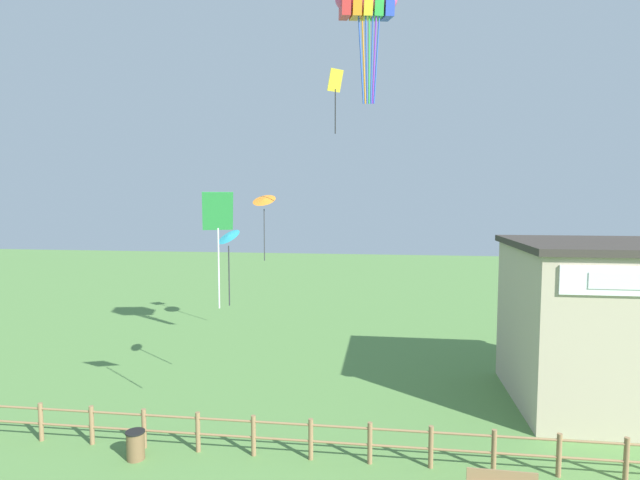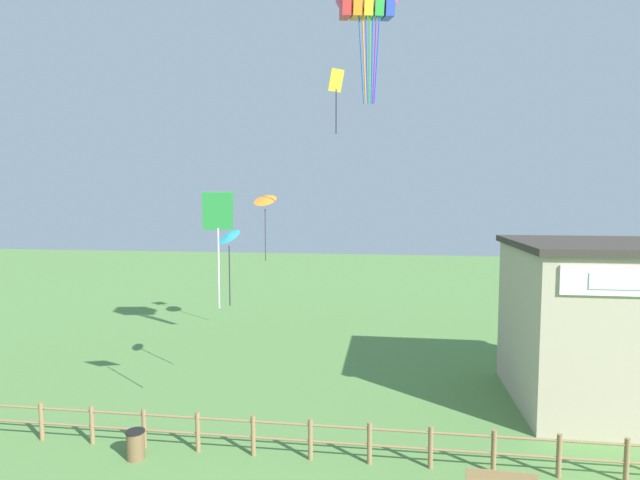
{
  "view_description": "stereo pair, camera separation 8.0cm",
  "coord_description": "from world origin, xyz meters",
  "px_view_note": "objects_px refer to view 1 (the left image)",
  "views": [
    {
      "loc": [
        2.09,
        -7.77,
        7.47
      ],
      "look_at": [
        0.0,
        7.86,
        6.18
      ],
      "focal_mm": 28.0,
      "sensor_mm": 36.0,
      "label": 1
    },
    {
      "loc": [
        2.16,
        -7.76,
        7.47
      ],
      "look_at": [
        0.0,
        7.86,
        6.18
      ],
      "focal_mm": 28.0,
      "sensor_mm": 36.0,
      "label": 2
    }
  ],
  "objects_px": {
    "kite_cyan_delta": "(229,240)",
    "kite_yellow_diamond": "(335,89)",
    "seaside_building": "(610,324)",
    "trash_bin": "(136,445)",
    "kite_green_diamond": "(218,223)",
    "kite_rainbow_parafoil": "(366,0)",
    "kite_orange_delta": "(264,201)"
  },
  "relations": [
    {
      "from": "trash_bin",
      "to": "kite_orange_delta",
      "type": "relative_size",
      "value": 0.23
    },
    {
      "from": "kite_rainbow_parafoil",
      "to": "kite_cyan_delta",
      "type": "bearing_deg",
      "value": -173.55
    },
    {
      "from": "kite_cyan_delta",
      "to": "kite_yellow_diamond",
      "type": "xyz_separation_m",
      "value": [
        3.58,
        4.67,
        6.53
      ]
    },
    {
      "from": "kite_cyan_delta",
      "to": "seaside_building",
      "type": "bearing_deg",
      "value": 2.51
    },
    {
      "from": "trash_bin",
      "to": "kite_green_diamond",
      "type": "distance_m",
      "value": 6.85
    },
    {
      "from": "trash_bin",
      "to": "kite_cyan_delta",
      "type": "distance_m",
      "value": 7.7
    },
    {
      "from": "seaside_building",
      "to": "kite_green_diamond",
      "type": "bearing_deg",
      "value": -162.84
    },
    {
      "from": "seaside_building",
      "to": "kite_cyan_delta",
      "type": "height_order",
      "value": "kite_cyan_delta"
    },
    {
      "from": "seaside_building",
      "to": "kite_rainbow_parafoil",
      "type": "distance_m",
      "value": 14.66
    },
    {
      "from": "seaside_building",
      "to": "trash_bin",
      "type": "distance_m",
      "value": 16.41
    },
    {
      "from": "kite_orange_delta",
      "to": "kite_cyan_delta",
      "type": "height_order",
      "value": "kite_orange_delta"
    },
    {
      "from": "trash_bin",
      "to": "kite_cyan_delta",
      "type": "xyz_separation_m",
      "value": [
        1.15,
        5.24,
        5.52
      ]
    },
    {
      "from": "kite_rainbow_parafoil",
      "to": "trash_bin",
      "type": "bearing_deg",
      "value": -137.15
    },
    {
      "from": "kite_orange_delta",
      "to": "kite_yellow_diamond",
      "type": "distance_m",
      "value": 7.1
    },
    {
      "from": "kite_yellow_diamond",
      "to": "seaside_building",
      "type": "bearing_deg",
      "value": -21.36
    },
    {
      "from": "kite_orange_delta",
      "to": "seaside_building",
      "type": "bearing_deg",
      "value": -25.49
    },
    {
      "from": "kite_rainbow_parafoil",
      "to": "kite_orange_delta",
      "type": "distance_m",
      "value": 11.52
    },
    {
      "from": "kite_yellow_diamond",
      "to": "kite_green_diamond",
      "type": "xyz_separation_m",
      "value": [
        -2.79,
        -8.13,
        -5.73
      ]
    },
    {
      "from": "trash_bin",
      "to": "kite_cyan_delta",
      "type": "height_order",
      "value": "kite_cyan_delta"
    },
    {
      "from": "seaside_building",
      "to": "kite_cyan_delta",
      "type": "distance_m",
      "value": 14.28
    },
    {
      "from": "trash_bin",
      "to": "kite_orange_delta",
      "type": "distance_m",
      "value": 14.53
    },
    {
      "from": "trash_bin",
      "to": "kite_rainbow_parafoil",
      "type": "height_order",
      "value": "kite_rainbow_parafoil"
    },
    {
      "from": "trash_bin",
      "to": "kite_green_diamond",
      "type": "bearing_deg",
      "value": 42.62
    },
    {
      "from": "trash_bin",
      "to": "kite_green_diamond",
      "type": "relative_size",
      "value": 0.23
    },
    {
      "from": "kite_rainbow_parafoil",
      "to": "kite_yellow_diamond",
      "type": "height_order",
      "value": "kite_rainbow_parafoil"
    },
    {
      "from": "kite_yellow_diamond",
      "to": "trash_bin",
      "type": "bearing_deg",
      "value": -115.52
    },
    {
      "from": "kite_rainbow_parafoil",
      "to": "kite_yellow_diamond",
      "type": "distance_m",
      "value": 4.91
    },
    {
      "from": "kite_cyan_delta",
      "to": "trash_bin",
      "type": "bearing_deg",
      "value": -102.39
    },
    {
      "from": "trash_bin",
      "to": "kite_cyan_delta",
      "type": "bearing_deg",
      "value": 77.61
    },
    {
      "from": "seaside_building",
      "to": "kite_rainbow_parafoil",
      "type": "bearing_deg",
      "value": -179.78
    },
    {
      "from": "kite_green_diamond",
      "to": "kite_cyan_delta",
      "type": "bearing_deg",
      "value": 102.95
    },
    {
      "from": "seaside_building",
      "to": "trash_bin",
      "type": "bearing_deg",
      "value": -158.82
    }
  ]
}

